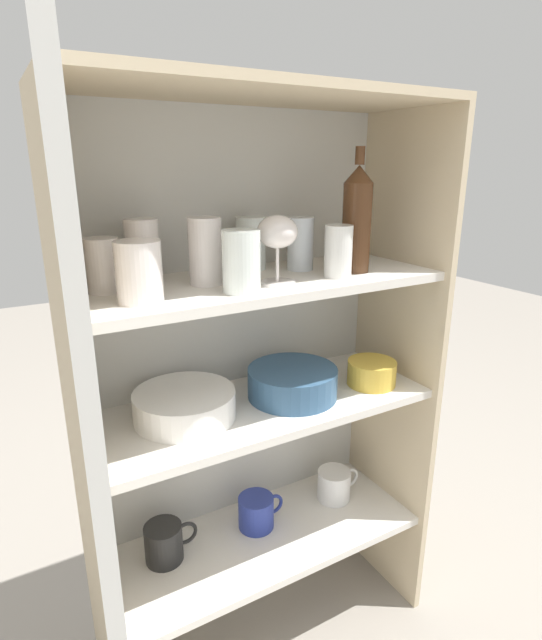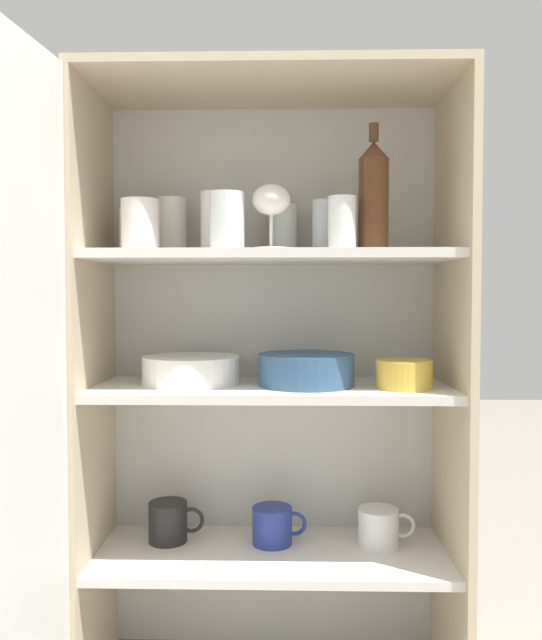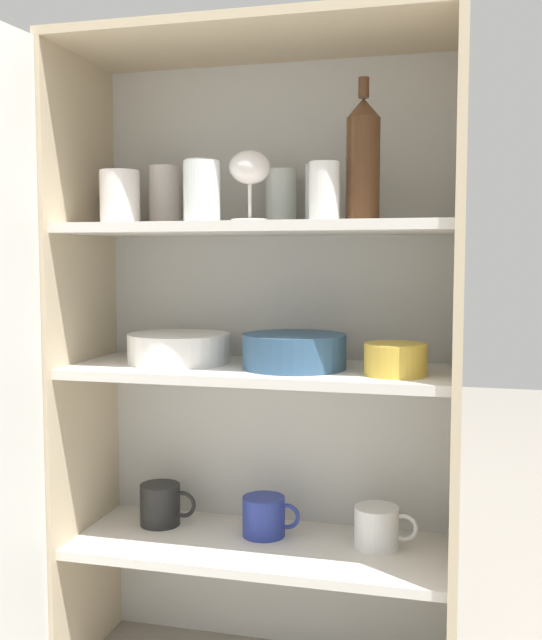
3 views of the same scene
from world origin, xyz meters
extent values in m
cube|color=silver|center=(0.00, 0.31, 0.66)|extent=(0.82, 0.02, 1.33)
cube|color=#CCB793|center=(-0.40, 0.15, 0.66)|extent=(0.02, 0.33, 1.33)
cube|color=#CCB793|center=(0.40, 0.15, 0.66)|extent=(0.02, 0.33, 1.33)
cube|color=#CCB793|center=(0.00, 0.15, 1.34)|extent=(0.82, 0.33, 0.02)
cube|color=silver|center=(0.00, 0.15, 0.28)|extent=(0.79, 0.30, 0.02)
cube|color=silver|center=(0.00, 0.15, 0.66)|extent=(0.79, 0.30, 0.02)
cube|color=silver|center=(0.00, 0.15, 0.96)|extent=(0.79, 0.30, 0.02)
cube|color=silver|center=(-0.44, -0.22, 0.66)|extent=(0.06, 0.41, 1.33)
cylinder|color=silver|center=(-0.24, 0.22, 1.03)|extent=(0.07, 0.07, 0.13)
cylinder|color=silver|center=(-0.13, 0.16, 1.04)|extent=(0.07, 0.07, 0.14)
cylinder|color=white|center=(0.15, 0.08, 1.02)|extent=(0.06, 0.06, 0.11)
cylinder|color=white|center=(0.02, 0.25, 1.03)|extent=(0.07, 0.07, 0.12)
cylinder|color=silver|center=(-0.28, 0.09, 1.02)|extent=(0.08, 0.08, 0.11)
cylinder|color=white|center=(0.12, 0.19, 1.03)|extent=(0.06, 0.06, 0.12)
cylinder|color=white|center=(-0.09, 0.06, 1.03)|extent=(0.07, 0.07, 0.12)
cylinder|color=silver|center=(-0.32, 0.19, 1.02)|extent=(0.06, 0.06, 0.10)
cylinder|color=silver|center=(0.00, 0.09, 0.97)|extent=(0.07, 0.07, 0.01)
cylinder|color=silver|center=(0.00, 0.09, 1.01)|extent=(0.01, 0.01, 0.07)
ellipsoid|color=silver|center=(0.00, 0.09, 1.07)|extent=(0.08, 0.08, 0.07)
cylinder|color=#4C2D19|center=(0.22, 0.11, 1.07)|extent=(0.07, 0.07, 0.20)
cone|color=#4C2D19|center=(0.22, 0.11, 1.18)|extent=(0.07, 0.07, 0.04)
cylinder|color=#4C2D19|center=(0.22, 0.11, 1.22)|extent=(0.02, 0.02, 0.04)
cylinder|color=white|center=(-0.18, 0.17, 0.68)|extent=(0.22, 0.22, 0.01)
cylinder|color=white|center=(-0.18, 0.17, 0.68)|extent=(0.22, 0.22, 0.01)
cylinder|color=white|center=(-0.18, 0.17, 0.69)|extent=(0.22, 0.22, 0.01)
cylinder|color=white|center=(-0.18, 0.17, 0.70)|extent=(0.22, 0.22, 0.01)
cylinder|color=white|center=(-0.18, 0.17, 0.71)|extent=(0.22, 0.22, 0.01)
cylinder|color=white|center=(-0.18, 0.17, 0.72)|extent=(0.22, 0.22, 0.01)
cylinder|color=white|center=(-0.18, 0.17, 0.73)|extent=(0.22, 0.22, 0.01)
cylinder|color=#33567A|center=(0.08, 0.14, 0.71)|extent=(0.21, 0.21, 0.07)
torus|color=#33567A|center=(0.08, 0.14, 0.74)|extent=(0.21, 0.21, 0.01)
cylinder|color=gold|center=(0.29, 0.10, 0.70)|extent=(0.12, 0.12, 0.06)
torus|color=gold|center=(0.29, 0.10, 0.73)|extent=(0.12, 0.12, 0.01)
cylinder|color=white|center=(0.25, 0.18, 0.34)|extent=(0.09, 0.09, 0.09)
torus|color=white|center=(0.30, 0.18, 0.34)|extent=(0.06, 0.01, 0.06)
cylinder|color=black|center=(-0.25, 0.20, 0.34)|extent=(0.09, 0.09, 0.09)
torus|color=black|center=(-0.19, 0.20, 0.34)|extent=(0.06, 0.01, 0.06)
cylinder|color=#283893|center=(0.00, 0.19, 0.34)|extent=(0.09, 0.09, 0.09)
torus|color=#283893|center=(0.05, 0.19, 0.34)|extent=(0.06, 0.01, 0.06)
camera|label=1|loc=(-0.50, -0.78, 1.20)|focal=28.00mm
camera|label=2|loc=(0.03, -1.24, 0.87)|focal=35.00mm
camera|label=3|loc=(0.41, -1.34, 0.90)|focal=42.00mm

